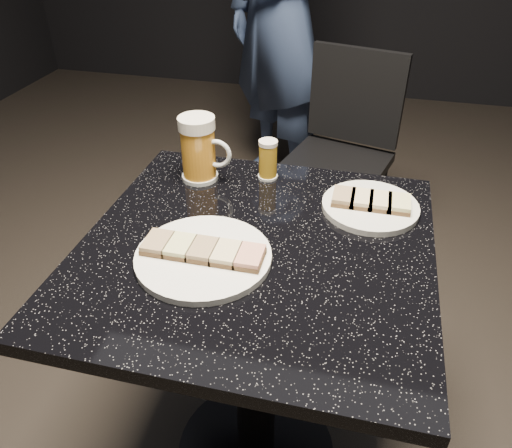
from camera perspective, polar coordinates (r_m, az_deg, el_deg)
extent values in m
cylinder|color=white|center=(0.97, -6.02, -3.73)|extent=(0.26, 0.26, 0.01)
cylinder|color=silver|center=(1.13, 12.91, 1.95)|extent=(0.21, 0.21, 0.01)
imported|color=navy|center=(2.39, 2.75, 23.13)|extent=(0.75, 0.74, 1.75)
cylinder|color=black|center=(1.27, 0.00, -16.08)|extent=(0.10, 0.10, 0.69)
cube|color=black|center=(1.01, 0.00, -3.02)|extent=(0.70, 0.70, 0.03)
cylinder|color=white|center=(1.24, -6.40, 5.46)|extent=(0.09, 0.09, 0.01)
cylinder|color=orange|center=(1.21, -6.59, 8.15)|extent=(0.08, 0.08, 0.12)
cylinder|color=white|center=(1.17, -6.84, 11.38)|extent=(0.09, 0.09, 0.03)
torus|color=silver|center=(1.18, -4.51, 8.02)|extent=(0.07, 0.01, 0.07)
cylinder|color=silver|center=(1.23, 1.35, 5.48)|extent=(0.05, 0.05, 0.01)
cylinder|color=#BB891E|center=(1.21, 1.37, 7.30)|extent=(0.04, 0.04, 0.08)
cylinder|color=white|center=(1.19, 1.41, 9.26)|extent=(0.05, 0.05, 0.01)
cube|color=black|center=(1.95, 9.02, 6.60)|extent=(0.44, 0.44, 0.04)
cylinder|color=black|center=(2.00, 2.69, -0.15)|extent=(0.03, 0.03, 0.43)
cylinder|color=black|center=(1.91, 11.08, -2.67)|extent=(0.03, 0.03, 0.43)
cylinder|color=black|center=(2.24, 6.19, 3.86)|extent=(0.03, 0.03, 0.43)
cylinder|color=black|center=(2.16, 13.76, 1.77)|extent=(0.03, 0.03, 0.43)
cube|color=black|center=(2.01, 11.36, 14.12)|extent=(0.36, 0.12, 0.36)
cube|color=#4C3521|center=(0.99, -11.13, -2.34)|extent=(0.05, 0.07, 0.01)
cube|color=#8C7251|center=(0.98, -11.19, -1.90)|extent=(0.05, 0.07, 0.01)
cube|color=#4C3521|center=(0.97, -8.64, -2.75)|extent=(0.05, 0.07, 0.01)
cube|color=#D1D184|center=(0.97, -8.69, -2.30)|extent=(0.05, 0.07, 0.01)
cube|color=#4C3521|center=(0.96, -6.07, -3.17)|extent=(0.05, 0.07, 0.01)
cube|color=#8C7251|center=(0.95, -6.10, -2.72)|extent=(0.05, 0.07, 0.01)
cube|color=#4C3521|center=(0.95, -3.42, -3.59)|extent=(0.05, 0.07, 0.01)
cube|color=beige|center=(0.94, -3.44, -3.13)|extent=(0.05, 0.07, 0.01)
cube|color=#4C3521|center=(0.94, -0.71, -4.01)|extent=(0.05, 0.07, 0.01)
cube|color=tan|center=(0.93, -0.71, -3.56)|extent=(0.05, 0.07, 0.01)
cube|color=#4C3521|center=(1.13, 9.98, 2.87)|extent=(0.05, 0.07, 0.01)
cube|color=#8C7251|center=(1.12, 10.03, 3.29)|extent=(0.05, 0.07, 0.01)
cube|color=#4C3521|center=(1.13, 11.99, 2.60)|extent=(0.05, 0.07, 0.01)
cube|color=beige|center=(1.12, 12.04, 3.01)|extent=(0.05, 0.07, 0.01)
cube|color=#4C3521|center=(1.13, 13.99, 2.33)|extent=(0.05, 0.07, 0.01)
cube|color=beige|center=(1.12, 14.05, 2.73)|extent=(0.05, 0.07, 0.01)
cube|color=#4C3521|center=(1.13, 15.98, 2.05)|extent=(0.05, 0.07, 0.01)
cube|color=#D1D184|center=(1.13, 16.06, 2.45)|extent=(0.05, 0.07, 0.01)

